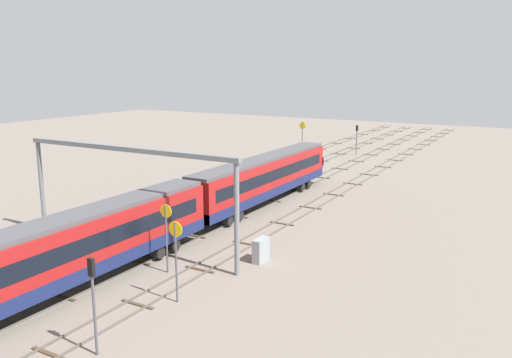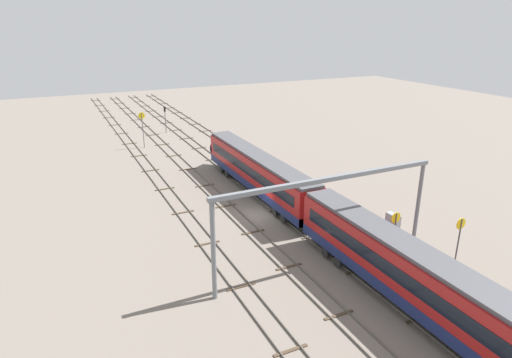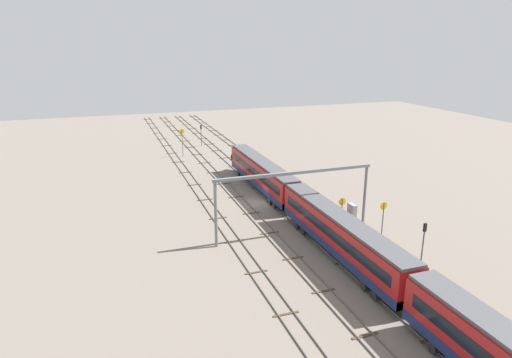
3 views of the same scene
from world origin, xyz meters
name	(u,v)px [view 3 (image 3 of 3)]	position (x,y,z in m)	size (l,w,h in m)	color
ground_plane	(259,203)	(0.00, 0.00, 0.00)	(187.14, 187.14, 0.00)	slate
track_near_foreground	(304,197)	(0.00, -7.25, 0.07)	(171.14, 2.40, 0.16)	#59544C
track_with_train	(274,201)	(0.00, -2.42, 0.07)	(171.14, 2.40, 0.16)	#59544C
track_middle	(243,204)	(0.00, 2.42, 0.07)	(171.14, 2.40, 0.16)	#59544C
track_second_far	(211,208)	(0.00, 7.25, 0.07)	(171.14, 2.40, 0.16)	#59544C
train	(411,291)	(-31.16, -2.42, 2.66)	(100.00, 3.24, 4.80)	maroon
overhead_gantry	(295,186)	(-12.11, -0.22, 6.26)	(0.40, 20.13, 8.14)	slate
speed_sign_near_foreground	(182,138)	(31.73, 5.45, 3.83)	(0.14, 1.05, 5.78)	#4C4C51
speed_sign_mid_trackside	(383,216)	(-17.48, -9.06, 3.33)	(0.14, 0.95, 5.07)	#4C4C51
speed_sign_far_trackside	(342,211)	(-14.10, -5.57, 3.19)	(0.14, 0.95, 4.86)	#4C4C51
signal_light_trackside_approach	(201,132)	(40.05, -0.33, 3.13)	(0.31, 0.32, 4.81)	#4C4C51
signal_light_trackside_departure	(423,239)	(-24.17, -9.33, 3.27)	(0.31, 0.32, 5.05)	#4C4C51
relay_cabinet	(352,210)	(-9.11, -10.15, 0.88)	(1.55, 0.64, 1.76)	gray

